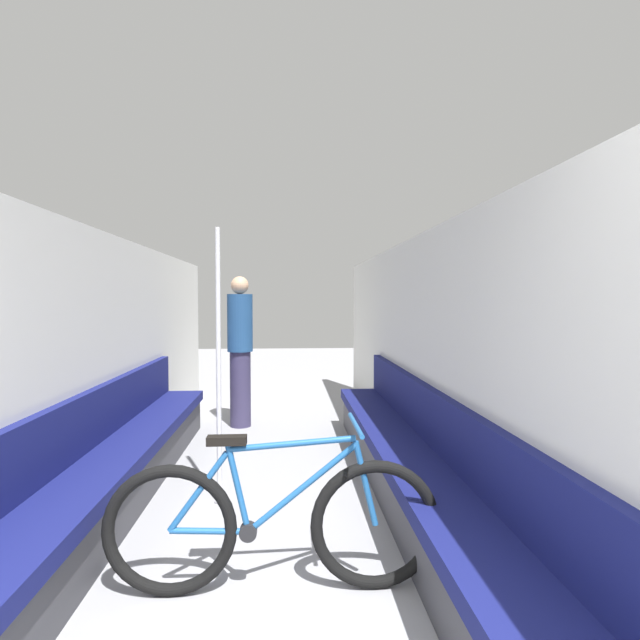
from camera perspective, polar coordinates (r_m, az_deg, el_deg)
The scene contains 7 objects.
wall_left at distance 3.91m, azimuth -26.59°, elevation -4.98°, with size 0.10×9.38×2.06m, color silver.
wall_right at distance 3.78m, azimuth 14.06°, elevation -5.04°, with size 0.10×9.38×2.06m, color silver.
bench_seat_row_left at distance 3.90m, azimuth -23.29°, elevation -16.17°, with size 0.47×4.83×0.85m.
bench_seat_row_right at distance 3.80m, azimuth 10.52°, elevation -16.53°, with size 0.47×4.83×0.85m.
bicycle at distance 2.78m, azimuth -5.33°, elevation -22.20°, with size 1.73×0.46×0.88m.
grab_pole_near at distance 3.77m, azimuth -11.51°, elevation -5.63°, with size 0.08×0.08×2.04m.
passenger_standing at distance 6.01m, azimuth -9.12°, elevation -3.28°, with size 0.30×0.30×1.79m.
Camera 1 is at (0.18, -0.48, 1.51)m, focal length 28.00 mm.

